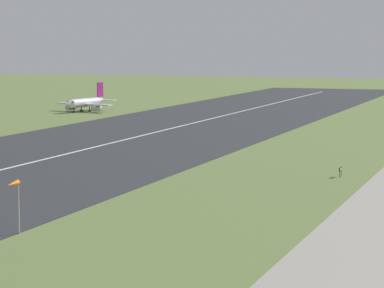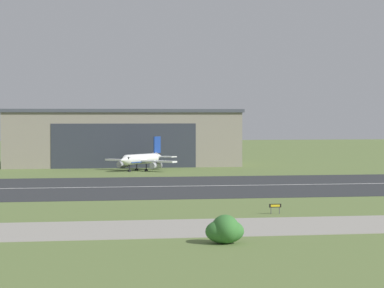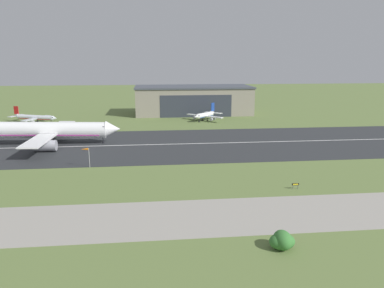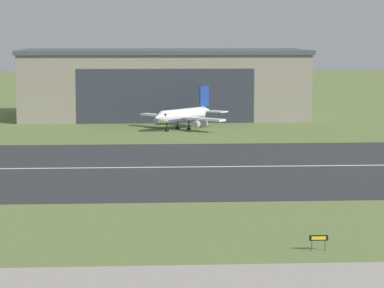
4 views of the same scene
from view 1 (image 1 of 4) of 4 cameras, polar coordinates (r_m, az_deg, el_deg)
name	(u,v)px [view 1 (image 1 of 4)]	position (r m, az deg, el deg)	size (l,w,h in m)	color
ground_plane	(330,172)	(139.19, 8.67, -1.74)	(738.28, 738.28, 0.00)	olive
runway_strip	(50,158)	(155.60, -8.89, -0.88)	(498.28, 53.45, 0.06)	#2B2D30
runway_centreline	(50,158)	(155.60, -8.89, -0.87)	(448.45, 0.70, 0.01)	silver
airplane_parked_centre	(86,103)	(260.12, -6.70, 2.58)	(18.21, 18.28, 8.03)	silver
windsock_pole	(13,187)	(93.18, -11.14, -2.67)	(2.24, 0.67, 5.63)	#B7B7BC
runway_sign	(340,170)	(133.89, 9.30, -1.61)	(1.70, 0.13, 1.41)	#4C4C51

